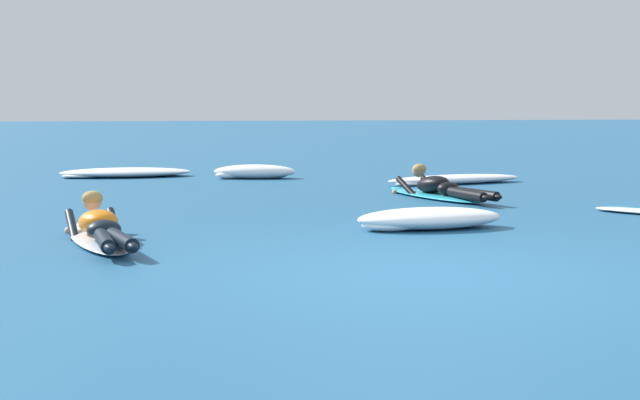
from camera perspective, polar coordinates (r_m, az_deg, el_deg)
ground_plane at (r=17.67m, az=-2.54°, el=1.31°), size 120.00×120.00×0.00m
surfer_near at (r=9.76m, az=-13.30°, el=-1.79°), size 1.01×2.64×0.54m
surfer_far at (r=14.09m, az=7.27°, el=0.64°), size 1.21×2.73×0.54m
whitewater_front at (r=18.50m, az=-11.80°, el=1.65°), size 2.56×1.13×0.18m
whitewater_mid_left at (r=16.71m, az=8.27°, el=1.25°), size 2.73×1.22×0.16m
whitewater_mid_right at (r=10.66m, az=6.74°, el=-1.15°), size 1.77×0.85×0.24m
whitewater_back at (r=17.75m, az=-4.01°, el=1.72°), size 1.63×0.85×0.27m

